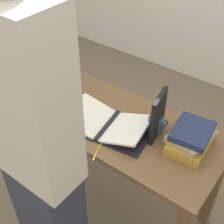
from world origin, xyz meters
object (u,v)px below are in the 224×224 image
(coffee_mug, at_px, (156,125))
(pencil, at_px, (98,149))
(book_stack_tall, at_px, (191,138))
(person_reader, at_px, (41,166))
(book_standing_upright, at_px, (158,116))
(open_book, at_px, (107,124))
(reading_lamp, at_px, (59,35))

(coffee_mug, bearing_deg, pencil, -118.99)
(book_stack_tall, relative_size, coffee_mug, 2.62)
(pencil, bearing_deg, book_stack_tall, 39.79)
(coffee_mug, height_order, person_reader, person_reader)
(book_standing_upright, height_order, coffee_mug, book_standing_upright)
(open_book, xyz_separation_m, coffee_mug, (0.23, 0.13, 0.02))
(coffee_mug, bearing_deg, book_standing_upright, -51.11)
(book_stack_tall, distance_m, book_standing_upright, 0.20)
(book_standing_upright, height_order, reading_lamp, reading_lamp)
(book_standing_upright, xyz_separation_m, person_reader, (-0.22, -0.61, 0.02))
(coffee_mug, height_order, pencil, coffee_mug)
(book_stack_tall, distance_m, reading_lamp, 0.95)
(open_book, relative_size, coffee_mug, 5.13)
(coffee_mug, xyz_separation_m, pencil, (-0.16, -0.29, -0.04))
(reading_lamp, xyz_separation_m, person_reader, (0.50, -0.65, -0.21))
(open_book, distance_m, coffee_mug, 0.27)
(open_book, height_order, book_standing_upright, book_standing_upright)
(coffee_mug, relative_size, pencil, 0.64)
(reading_lamp, bearing_deg, coffee_mug, -1.40)
(person_reader, bearing_deg, coffee_mug, -107.78)
(open_book, relative_size, pencil, 3.29)
(book_standing_upright, distance_m, person_reader, 0.65)
(book_stack_tall, distance_m, coffee_mug, 0.20)
(coffee_mug, xyz_separation_m, person_reader, (-0.20, -0.63, 0.10))
(book_stack_tall, height_order, pencil, book_stack_tall)
(open_book, height_order, pencil, open_book)
(open_book, distance_m, book_stack_tall, 0.46)
(book_stack_tall, xyz_separation_m, book_standing_upright, (-0.18, -0.03, 0.07))
(reading_lamp, bearing_deg, pencil, -30.20)
(book_stack_tall, bearing_deg, pencil, -140.21)
(reading_lamp, relative_size, coffee_mug, 4.63)
(open_book, height_order, coffee_mug, coffee_mug)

